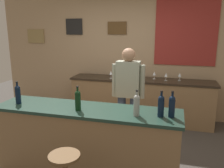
{
  "coord_description": "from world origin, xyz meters",
  "views": [
    {
      "loc": [
        1.06,
        -3.02,
        1.9
      ],
      "look_at": [
        0.11,
        0.45,
        1.05
      ],
      "focal_mm": 37.4,
      "sensor_mm": 36.0,
      "label": 1
    }
  ],
  "objects": [
    {
      "name": "back_wall",
      "position": [
        0.03,
        2.03,
        1.42
      ],
      "size": [
        6.0,
        0.09,
        2.8
      ],
      "color": "tan",
      "rests_on": "ground_plane"
    },
    {
      "name": "wine_glass_b",
      "position": [
        0.66,
        1.73,
        1.01
      ],
      "size": [
        0.07,
        0.07,
        0.16
      ],
      "color": "silver",
      "rests_on": "side_counter"
    },
    {
      "name": "ground_plane",
      "position": [
        0.0,
        0.0,
        0.0
      ],
      "size": [
        10.0,
        10.0,
        0.0
      ],
      "primitive_type": "plane",
      "color": "#423D38"
    },
    {
      "name": "coffee_mug",
      "position": [
        0.36,
        1.59,
        0.95
      ],
      "size": [
        0.12,
        0.08,
        0.09
      ],
      "color": "#336699",
      "rests_on": "side_counter"
    },
    {
      "name": "wine_glass_d",
      "position": [
        1.16,
        1.72,
        1.01
      ],
      "size": [
        0.07,
        0.07,
        0.16
      ],
      "color": "silver",
      "rests_on": "side_counter"
    },
    {
      "name": "bartender",
      "position": [
        0.37,
        0.47,
        0.94
      ],
      "size": [
        0.52,
        0.21,
        1.62
      ],
      "color": "#384766",
      "rests_on": "ground_plane"
    },
    {
      "name": "wine_glass_a",
      "position": [
        -0.22,
        1.56,
        1.01
      ],
      "size": [
        0.07,
        0.07,
        0.16
      ],
      "color": "silver",
      "rests_on": "side_counter"
    },
    {
      "name": "wine_bottle_e",
      "position": [
        1.05,
        -0.43,
        1.06
      ],
      "size": [
        0.07,
        0.07,
        0.31
      ],
      "color": "black",
      "rests_on": "bar_counter"
    },
    {
      "name": "side_counter",
      "position": [
        0.4,
        1.65,
        0.45
      ],
      "size": [
        2.93,
        0.56,
        0.9
      ],
      "color": "olive",
      "rests_on": "ground_plane"
    },
    {
      "name": "bar_counter",
      "position": [
        0.0,
        -0.4,
        0.46
      ],
      "size": [
        2.39,
        0.6,
        0.92
      ],
      "color": "olive",
      "rests_on": "ground_plane"
    },
    {
      "name": "wine_bottle_d",
      "position": [
        0.93,
        -0.44,
        1.06
      ],
      "size": [
        0.07,
        0.07,
        0.31
      ],
      "color": "black",
      "rests_on": "bar_counter"
    },
    {
      "name": "wine_bottle_b",
      "position": [
        -0.07,
        -0.49,
        1.06
      ],
      "size": [
        0.07,
        0.07,
        0.31
      ],
      "color": "black",
      "rests_on": "bar_counter"
    },
    {
      "name": "wine_bottle_c",
      "position": [
        0.66,
        -0.49,
        1.06
      ],
      "size": [
        0.07,
        0.07,
        0.31
      ],
      "color": "#999E99",
      "rests_on": "bar_counter"
    },
    {
      "name": "wine_bottle_a",
      "position": [
        -0.94,
        -0.46,
        1.06
      ],
      "size": [
        0.07,
        0.07,
        0.31
      ],
      "color": "black",
      "rests_on": "bar_counter"
    },
    {
      "name": "wine_glass_c",
      "position": [
        0.9,
        1.63,
        1.01
      ],
      "size": [
        0.07,
        0.07,
        0.16
      ],
      "color": "silver",
      "rests_on": "side_counter"
    }
  ]
}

